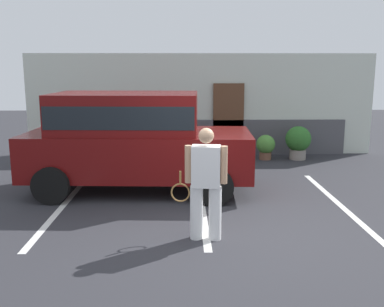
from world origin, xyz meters
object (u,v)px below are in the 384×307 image
at_px(potted_plant_by_porch, 266,146).
at_px(potted_plant_secondary, 298,141).
at_px(parked_suv, 134,137).
at_px(tennis_player_man, 206,183).

height_order(potted_plant_by_porch, potted_plant_secondary, potted_plant_secondary).
height_order(parked_suv, potted_plant_secondary, parked_suv).
bearing_deg(potted_plant_by_porch, tennis_player_man, -108.90).
xyz_separation_m(parked_suv, potted_plant_by_porch, (3.34, 3.11, -0.76)).
bearing_deg(potted_plant_secondary, parked_suv, -143.86).
distance_m(tennis_player_man, potted_plant_secondary, 6.50).
bearing_deg(potted_plant_by_porch, potted_plant_secondary, 0.01).
bearing_deg(potted_plant_secondary, potted_plant_by_porch, -179.99).
bearing_deg(tennis_player_man, potted_plant_by_porch, -102.07).
relative_size(parked_suv, potted_plant_by_porch, 6.70).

